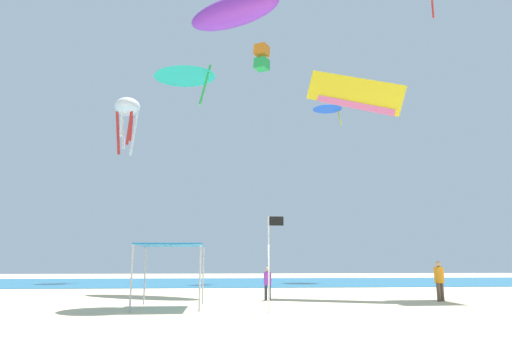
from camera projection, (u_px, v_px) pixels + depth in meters
name	position (u px, v px, depth m)	size (l,w,h in m)	color
ground	(262.00, 313.00, 16.57)	(110.00, 110.00, 0.10)	beige
ocean_strip	(238.00, 282.00, 40.77)	(110.00, 19.00, 0.03)	#1E6B93
canopy_tent	(171.00, 248.00, 18.41)	(2.67, 3.05, 2.59)	#B2B2B7
person_near_tent	(268.00, 281.00, 21.64)	(0.38, 0.38, 1.60)	#33384C
person_leftmost	(439.00, 278.00, 21.11)	(0.45, 0.45, 1.90)	brown
banner_flag	(271.00, 254.00, 16.51)	(0.61, 0.06, 3.58)	silver
kite_delta_teal	(185.00, 72.00, 22.42)	(4.42, 4.43, 2.62)	teal
kite_box_orange	(262.00, 57.00, 46.89)	(1.85, 1.84, 2.81)	orange
kite_inflatable_purple	(233.00, 12.00, 33.87)	(8.11, 6.53, 3.20)	purple
kite_octopus_white	(127.00, 110.00, 45.23)	(3.40, 3.40, 6.07)	white
kite_parafoil_yellow	(354.00, 93.00, 27.25)	(5.46, 3.74, 3.82)	yellow
kite_delta_blue	(327.00, 107.00, 46.58)	(3.47, 3.48, 2.48)	blue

